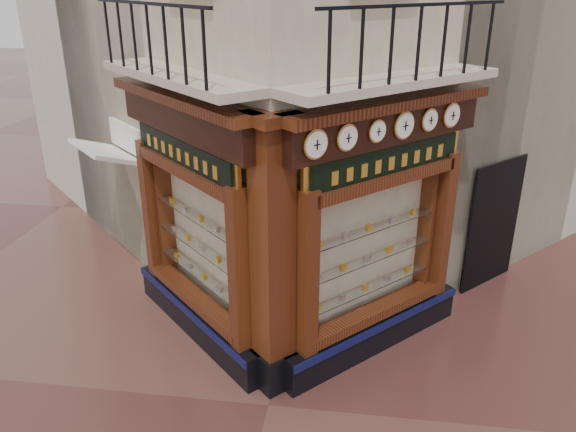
% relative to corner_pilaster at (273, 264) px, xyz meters
% --- Properties ---
extents(ground, '(80.00, 80.00, 0.00)m').
position_rel_corner_pilaster_xyz_m(ground, '(0.00, -0.50, -1.95)').
color(ground, '#4E2824').
rests_on(ground, ground).
extents(shopfront_left, '(2.86, 2.86, 3.98)m').
position_rel_corner_pilaster_xyz_m(shopfront_left, '(-1.41, 1.07, 0.03)').
color(shopfront_left, black).
rests_on(shopfront_left, ground).
extents(shopfront_right, '(2.86, 2.86, 3.98)m').
position_rel_corner_pilaster_xyz_m(shopfront_right, '(1.41, 1.07, 0.03)').
color(shopfront_right, black).
rests_on(shopfront_right, ground).
extents(corner_pilaster, '(0.85, 0.85, 3.98)m').
position_rel_corner_pilaster_xyz_m(corner_pilaster, '(0.00, 0.00, 0.00)').
color(corner_pilaster, black).
rests_on(corner_pilaster, ground).
extents(balcony, '(5.94, 2.97, 1.03)m').
position_rel_corner_pilaster_xyz_m(balcony, '(0.00, 0.99, 2.27)').
color(balcony, beige).
rests_on(balcony, ground).
extents(clock_a, '(0.30, 0.30, 0.38)m').
position_rel_corner_pilaster_xyz_m(clock_a, '(0.54, -0.06, 1.67)').
color(clock_a, '#B7873D').
rests_on(clock_a, ground).
extents(clock_b, '(0.28, 0.28, 0.35)m').
position_rel_corner_pilaster_xyz_m(clock_b, '(0.90, 0.30, 1.67)').
color(clock_b, '#B7873D').
rests_on(clock_b, ground).
extents(clock_c, '(0.25, 0.25, 0.31)m').
position_rel_corner_pilaster_xyz_m(clock_c, '(1.28, 0.67, 1.67)').
color(clock_c, '#B7873D').
rests_on(clock_c, ground).
extents(clock_d, '(0.31, 0.31, 0.39)m').
position_rel_corner_pilaster_xyz_m(clock_d, '(1.64, 1.03, 1.67)').
color(clock_d, '#B7873D').
rests_on(clock_d, ground).
extents(clock_e, '(0.27, 0.27, 0.33)m').
position_rel_corner_pilaster_xyz_m(clock_e, '(2.01, 1.40, 1.67)').
color(clock_e, '#B7873D').
rests_on(clock_e, ground).
extents(clock_f, '(0.30, 0.30, 0.37)m').
position_rel_corner_pilaster_xyz_m(clock_f, '(2.35, 1.75, 1.67)').
color(clock_f, '#B7873D').
rests_on(clock_f, ground).
extents(awning, '(1.64, 1.64, 0.36)m').
position_rel_corner_pilaster_xyz_m(awning, '(-3.60, 2.89, -1.95)').
color(awning, white).
rests_on(awning, ground).
extents(signboard_left, '(2.14, 2.14, 0.57)m').
position_rel_corner_pilaster_xyz_m(signboard_left, '(-1.46, 1.01, 1.15)').
color(signboard_left, yellow).
rests_on(signboard_left, ground).
extents(signboard_right, '(2.17, 2.17, 0.58)m').
position_rel_corner_pilaster_xyz_m(signboard_right, '(1.46, 1.01, 1.15)').
color(signboard_right, yellow).
rests_on(signboard_right, ground).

